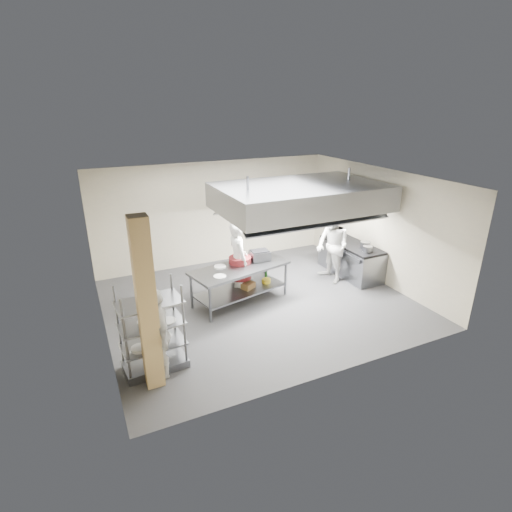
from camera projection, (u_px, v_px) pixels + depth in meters
name	position (u px, v px, depth m)	size (l,w,h in m)	color
floor	(259.00, 303.00, 9.68)	(7.00, 7.00, 0.00)	#2F2F31
ceiling	(259.00, 179.00, 8.59)	(7.00, 7.00, 0.00)	silver
wall_back	(215.00, 213.00, 11.67)	(7.00, 7.00, 0.00)	#BEB397
wall_left	(97.00, 270.00, 7.75)	(6.00, 6.00, 0.00)	#BEB397
wall_right	(379.00, 226.00, 10.52)	(6.00, 6.00, 0.00)	#BEB397
column	(147.00, 306.00, 6.38)	(0.30, 0.30, 3.00)	tan
exhaust_hood	(301.00, 197.00, 9.66)	(4.00, 2.50, 0.60)	gray
hood_strip_a	(267.00, 214.00, 9.42)	(1.60, 0.12, 0.04)	white
hood_strip_b	(330.00, 206.00, 10.13)	(1.60, 0.12, 0.04)	white
wall_shelf	(272.00, 208.00, 12.24)	(1.50, 0.28, 0.04)	gray
island	(240.00, 284.00, 9.59)	(2.36, 0.98, 0.91)	gray
island_worktop	(240.00, 268.00, 9.44)	(2.36, 0.98, 0.06)	gray
island_undershelf	(240.00, 290.00, 9.65)	(2.17, 0.88, 0.04)	slate
pass_rack	(152.00, 328.00, 7.03)	(1.11, 0.65, 1.66)	slate
cooking_range	(351.00, 260.00, 11.16)	(0.80, 2.00, 0.84)	slate
range_top	(352.00, 245.00, 11.00)	(0.78, 1.96, 0.06)	black
chef_head	(238.00, 260.00, 9.65)	(0.71, 0.47, 1.95)	white
chef_line	(332.00, 246.00, 10.52)	(0.96, 0.75, 1.98)	silver
chef_plating	(158.00, 333.00, 6.86)	(0.98, 0.41, 1.68)	silver
griddle	(260.00, 256.00, 9.79)	(0.46, 0.36, 0.23)	slate
wicker_basket	(248.00, 286.00, 9.67)	(0.32, 0.22, 0.14)	brown
stockpot	(365.00, 245.00, 10.59)	(0.27, 0.27, 0.19)	slate
plate_stack	(153.00, 342.00, 7.14)	(0.28, 0.28, 0.05)	white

